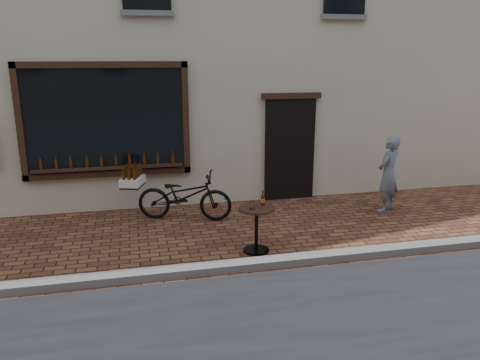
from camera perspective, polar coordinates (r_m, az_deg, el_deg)
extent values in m
plane|color=#4D2519|center=(6.89, 0.08, -11.54)|extent=(90.00, 90.00, 0.00)
cube|color=slate|center=(7.04, -0.30, -10.40)|extent=(90.00, 0.25, 0.12)
cube|color=black|center=(9.55, -16.05, 6.98)|extent=(3.00, 0.06, 2.00)
cube|color=black|center=(9.45, -16.53, 13.34)|extent=(3.24, 0.10, 0.12)
cube|color=black|center=(9.72, -15.62, 0.77)|extent=(3.24, 0.10, 0.12)
cube|color=black|center=(9.74, -25.30, 6.28)|extent=(0.12, 0.10, 2.24)
cube|color=black|center=(9.58, -6.64, 7.48)|extent=(0.12, 0.10, 2.24)
cube|color=black|center=(9.64, -15.68, 1.45)|extent=(2.90, 0.16, 0.05)
cube|color=black|center=(10.22, 6.07, 3.69)|extent=(1.10, 0.10, 2.20)
cube|color=black|center=(10.03, 6.31, 10.17)|extent=(1.30, 0.10, 0.12)
cylinder|color=#3D1C07|center=(9.76, -23.07, 1.69)|extent=(0.06, 0.06, 0.19)
cylinder|color=#3D1C07|center=(9.72, -21.46, 1.79)|extent=(0.06, 0.06, 0.19)
cylinder|color=#3D1C07|center=(9.68, -19.83, 1.90)|extent=(0.06, 0.06, 0.19)
cylinder|color=#3D1C07|center=(9.65, -18.20, 2.00)|extent=(0.06, 0.06, 0.19)
cylinder|color=#3D1C07|center=(9.63, -16.55, 2.10)|extent=(0.06, 0.06, 0.19)
cylinder|color=#3D1C07|center=(9.61, -14.90, 2.20)|extent=(0.06, 0.06, 0.19)
cylinder|color=#3D1C07|center=(9.61, -13.25, 2.30)|extent=(0.06, 0.06, 0.19)
cylinder|color=#3D1C07|center=(9.61, -11.59, 2.39)|extent=(0.06, 0.06, 0.19)
cylinder|color=#3D1C07|center=(9.62, -9.94, 2.48)|extent=(0.06, 0.06, 0.19)
cylinder|color=#3D1C07|center=(9.63, -8.29, 2.58)|extent=(0.06, 0.06, 0.19)
imported|color=black|center=(9.01, -6.77, -1.92)|extent=(1.92, 1.17, 0.95)
cube|color=black|center=(9.23, -12.93, -0.65)|extent=(0.50, 0.60, 0.03)
cube|color=white|center=(9.20, -12.96, -0.11)|extent=(0.51, 0.62, 0.15)
cylinder|color=#3D1C07|center=(8.95, -12.76, 0.64)|extent=(0.06, 0.06, 0.20)
cylinder|color=#3D1C07|center=(8.98, -13.40, 0.65)|extent=(0.06, 0.06, 0.20)
cylinder|color=#3D1C07|center=(9.02, -14.04, 0.67)|extent=(0.06, 0.06, 0.20)
cylinder|color=#3D1C07|center=(9.07, -12.51, 0.83)|extent=(0.06, 0.06, 0.20)
cylinder|color=#3D1C07|center=(9.10, -13.15, 0.85)|extent=(0.06, 0.06, 0.20)
cylinder|color=#3D1C07|center=(9.14, -13.78, 0.86)|extent=(0.06, 0.06, 0.20)
cylinder|color=#3D1C07|center=(9.19, -12.28, 1.03)|extent=(0.06, 0.06, 0.20)
cylinder|color=#3D1C07|center=(9.22, -12.90, 1.04)|extent=(0.06, 0.06, 0.20)
cylinder|color=#3D1C07|center=(9.25, -13.53, 1.05)|extent=(0.06, 0.06, 0.20)
cylinder|color=#3D1C07|center=(9.30, -12.05, 1.21)|extent=(0.06, 0.06, 0.20)
cylinder|color=#3D1C07|center=(9.34, -12.67, 1.22)|extent=(0.06, 0.06, 0.20)
cylinder|color=#3D1C07|center=(9.37, -13.28, 1.24)|extent=(0.06, 0.06, 0.20)
cylinder|color=black|center=(7.68, 1.99, -8.53)|extent=(0.43, 0.43, 0.03)
cylinder|color=black|center=(7.55, 2.01, -6.07)|extent=(0.06, 0.06, 0.68)
cylinder|color=black|center=(7.43, 2.03, -3.48)|extent=(0.58, 0.58, 0.04)
cylinder|color=gold|center=(7.48, 2.79, -2.48)|extent=(0.06, 0.06, 0.06)
cylinder|color=white|center=(7.32, 1.44, -3.09)|extent=(0.08, 0.08, 0.13)
imported|color=slate|center=(9.85, 17.62, 0.69)|extent=(0.67, 0.61, 1.54)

